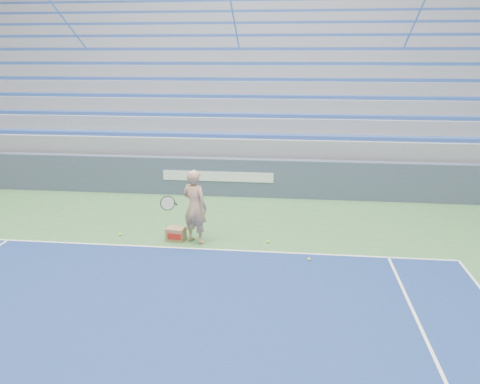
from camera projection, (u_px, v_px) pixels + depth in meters
name	position (u px, v px, depth m)	size (l,w,h in m)	color
sponsor_barrier	(219.00, 177.00, 13.59)	(30.00, 0.32, 1.10)	#3F495F
bleachers	(240.00, 97.00, 18.52)	(31.00, 9.15, 7.30)	gray
tennis_player	(195.00, 207.00, 10.07)	(0.96, 0.92, 1.63)	tan
ball_box	(176.00, 234.00, 10.35)	(0.43, 0.35, 0.30)	#956D48
tennis_ball_0	(309.00, 259.00, 9.35)	(0.07, 0.07, 0.07)	#CFE52E
tennis_ball_1	(180.00, 240.00, 10.32)	(0.07, 0.07, 0.07)	#CFE52E
tennis_ball_2	(268.00, 242.00, 10.23)	(0.07, 0.07, 0.07)	#CFE52E
tennis_ball_3	(120.00, 234.00, 10.64)	(0.07, 0.07, 0.07)	#CFE52E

